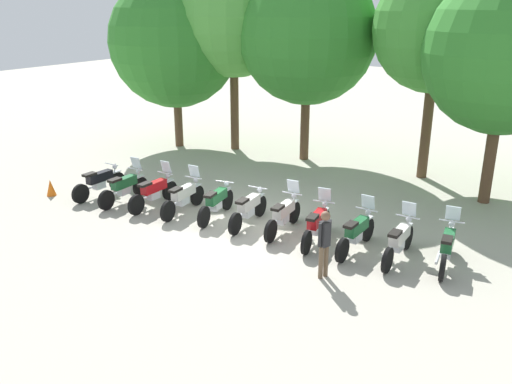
% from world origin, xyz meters
% --- Properties ---
extents(ground_plane, '(80.00, 80.00, 0.00)m').
position_xyz_m(ground_plane, '(0.00, 0.00, 0.00)').
color(ground_plane, '#ADA899').
extents(motorcycle_0, '(0.62, 2.19, 0.99)m').
position_xyz_m(motorcycle_0, '(-5.50, -0.65, 0.50)').
color(motorcycle_0, black).
rests_on(motorcycle_0, ground_plane).
extents(motorcycle_1, '(0.62, 2.19, 1.37)m').
position_xyz_m(motorcycle_1, '(-4.41, -0.58, 0.52)').
color(motorcycle_1, black).
rests_on(motorcycle_1, ground_plane).
extents(motorcycle_2, '(0.62, 2.19, 1.37)m').
position_xyz_m(motorcycle_2, '(-3.30, -0.35, 0.52)').
color(motorcycle_2, black).
rests_on(motorcycle_2, ground_plane).
extents(motorcycle_3, '(0.62, 2.19, 1.37)m').
position_xyz_m(motorcycle_3, '(-2.21, -0.20, 0.52)').
color(motorcycle_3, black).
rests_on(motorcycle_3, ground_plane).
extents(motorcycle_4, '(0.68, 2.17, 0.99)m').
position_xyz_m(motorcycle_4, '(-1.11, 0.02, 0.50)').
color(motorcycle_4, black).
rests_on(motorcycle_4, ground_plane).
extents(motorcycle_5, '(0.62, 2.19, 0.99)m').
position_xyz_m(motorcycle_5, '(-0.01, 0.13, 0.50)').
color(motorcycle_5, black).
rests_on(motorcycle_5, ground_plane).
extents(motorcycle_6, '(0.62, 2.19, 1.37)m').
position_xyz_m(motorcycle_6, '(1.09, 0.27, 0.52)').
color(motorcycle_6, black).
rests_on(motorcycle_6, ground_plane).
extents(motorcycle_7, '(0.64, 2.18, 1.37)m').
position_xyz_m(motorcycle_7, '(2.19, 0.17, 0.52)').
color(motorcycle_7, black).
rests_on(motorcycle_7, ground_plane).
extents(motorcycle_8, '(0.62, 2.19, 1.37)m').
position_xyz_m(motorcycle_8, '(3.30, 0.28, 0.52)').
color(motorcycle_8, black).
rests_on(motorcycle_8, ground_plane).
extents(motorcycle_9, '(0.62, 2.19, 1.37)m').
position_xyz_m(motorcycle_9, '(4.40, 0.39, 0.52)').
color(motorcycle_9, black).
rests_on(motorcycle_9, ground_plane).
extents(motorcycle_10, '(0.64, 2.18, 1.37)m').
position_xyz_m(motorcycle_10, '(5.49, 0.73, 0.52)').
color(motorcycle_10, black).
rests_on(motorcycle_10, ground_plane).
extents(person_0, '(0.27, 0.41, 1.67)m').
position_xyz_m(person_0, '(3.26, -1.49, 0.97)').
color(person_0, brown).
rests_on(person_0, ground_plane).
extents(tree_0, '(5.54, 5.54, 7.31)m').
position_xyz_m(tree_0, '(-7.78, 5.84, 4.53)').
color(tree_0, brown).
rests_on(tree_0, ground_plane).
extents(tree_1, '(5.01, 5.01, 8.12)m').
position_xyz_m(tree_1, '(-5.39, 6.81, 5.60)').
color(tree_1, brown).
rests_on(tree_1, ground_plane).
extents(tree_2, '(5.35, 5.35, 7.62)m').
position_xyz_m(tree_2, '(-2.07, 7.10, 4.94)').
color(tree_2, brown).
rests_on(tree_2, ground_plane).
extents(tree_3, '(4.38, 4.38, 7.49)m').
position_xyz_m(tree_3, '(2.74, 7.42, 5.28)').
color(tree_3, brown).
rests_on(tree_3, ground_plane).
extents(tree_4, '(4.88, 4.88, 7.17)m').
position_xyz_m(tree_4, '(5.25, 5.95, 4.72)').
color(tree_4, brown).
rests_on(tree_4, ground_plane).
extents(traffic_cone, '(0.32, 0.32, 0.55)m').
position_xyz_m(traffic_cone, '(-6.92, -1.54, 0.28)').
color(traffic_cone, orange).
rests_on(traffic_cone, ground_plane).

